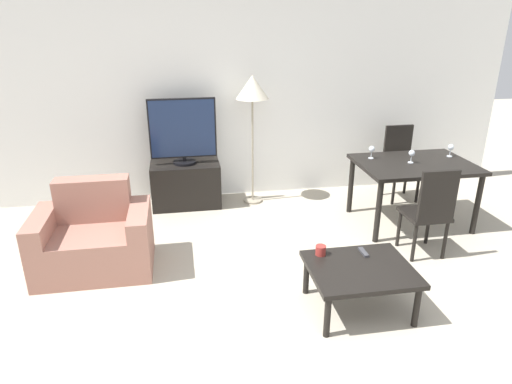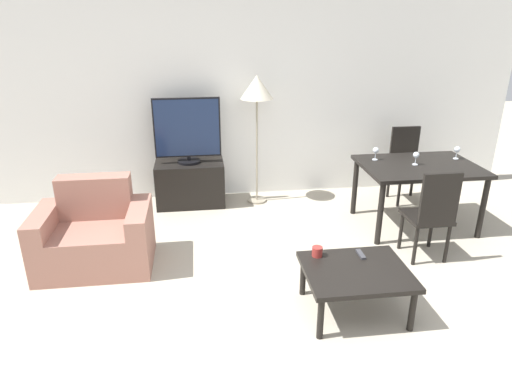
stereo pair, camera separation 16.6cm
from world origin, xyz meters
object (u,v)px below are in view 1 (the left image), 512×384
Objects in this scene: floor_lamp at (252,92)px; remote_primary at (363,252)px; tv at (183,131)px; wine_glass_left at (372,150)px; dining_chair_far at (400,159)px; cup_white_near at (321,250)px; dining_table at (414,170)px; wine_glass_center at (451,148)px; dining_chair_near at (430,209)px; coffee_table at (360,272)px; tv_stand at (186,184)px; armchair at (94,240)px; wine_glass_right at (412,154)px.

remote_primary is (0.58, -2.20, -1.00)m from floor_lamp.
tv reaches higher than wine_glass_left.
dining_chair_far is 10.72× the size of cup_white_near.
dining_table is 8.59× the size of wine_glass_left.
wine_glass_center is (0.50, 0.14, 0.19)m from dining_table.
wine_glass_left is (-0.20, 1.00, 0.32)m from dining_chair_near.
coffee_table is at bearing -43.61° from cup_white_near.
floor_lamp reaches higher than dining_chair_near.
dining_chair_near is 1.60m from dining_chair_far.
floor_lamp is at bearing 101.23° from coffee_table.
floor_lamp reaches higher than dining_table.
floor_lamp is (0.84, -0.03, 1.12)m from tv_stand.
wine_glass_center is (3.02, -0.81, 0.55)m from tv_stand.
floor_lamp reaches higher than wine_glass_left.
dining_table is at bearing 7.44° from armchair.
wine_glass_center is at bearing 8.58° from armchair.
dining_chair_far is 6.41× the size of wine_glass_right.
dining_table reaches higher than remote_primary.
coffee_table is at bearing -78.77° from floor_lamp.
dining_chair_near is at bearing -102.17° from wine_glass_right.
tv reaches higher than cup_white_near.
remote_primary reaches higher than coffee_table.
floor_lamp is at bearing 38.35° from armchair.
remote_primary is (2.31, -0.83, 0.11)m from armchair.
dining_table is 0.19m from wine_glass_right.
dining_chair_near and dining_chair_far have the same top height.
tv is 5.32× the size of remote_primary.
dining_chair_far is (0.22, 0.77, -0.13)m from dining_table.
cup_white_near is (1.95, -0.79, 0.14)m from armchair.
dining_table is 14.36× the size of cup_white_near.
coffee_table is 0.52× the size of floor_lamp.
cup_white_near is at bearing -64.13° from tv.
dining_chair_far is 2.10m from floor_lamp.
tv_stand is 5.60× the size of remote_primary.
dining_table is 0.81m from dining_chair_far.
dining_table is 0.55m from wine_glass_center.
wine_glass_left reaches higher than tv_stand.
tv is at bearing 158.95° from wine_glass_right.
dining_chair_near reaches higher than tv_stand.
coffee_table is 2.40m from wine_glass_center.
coffee_table is at bearing -114.42° from wine_glass_left.
dining_table is 8.59× the size of wine_glass_center.
dining_table is at bearing 40.35° from cup_white_near.
wine_glass_left is at bearing -19.06° from tv_stand.
wine_glass_left is (1.25, -0.69, -0.57)m from floor_lamp.
wine_glass_left is at bearing 65.58° from coffee_table.
floor_lamp reaches higher than dining_chair_far.
armchair is 1.24× the size of tv_stand.
dining_chair_far is at bearing 50.12° from cup_white_near.
armchair is at bearing -172.56° from dining_table.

